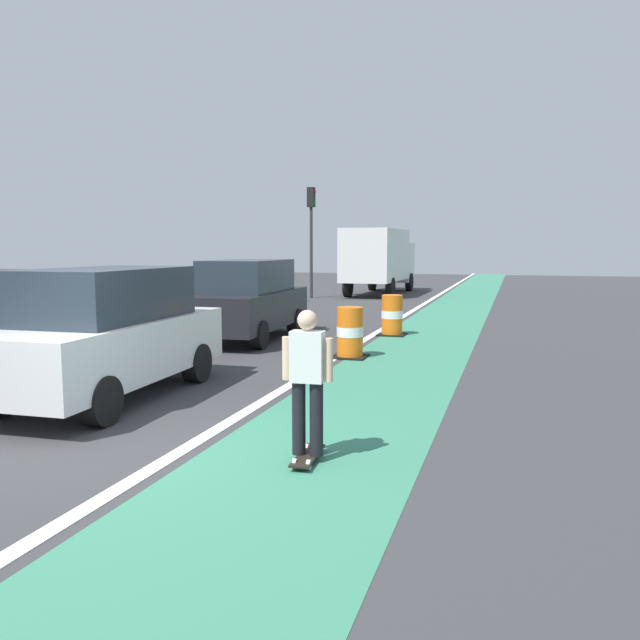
% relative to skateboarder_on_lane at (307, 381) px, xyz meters
% --- Properties ---
extents(ground_plane, '(100.00, 100.00, 0.00)m').
position_rel_skateboarder_on_lane_xyz_m(ground_plane, '(-2.41, -0.30, -0.91)').
color(ground_plane, '#38383A').
extents(bike_lane_strip, '(2.50, 80.00, 0.01)m').
position_rel_skateboarder_on_lane_xyz_m(bike_lane_strip, '(-0.01, 11.70, -0.91)').
color(bike_lane_strip, '#387F60').
rests_on(bike_lane_strip, ground).
extents(lane_divider_stripe, '(0.20, 80.00, 0.01)m').
position_rel_skateboarder_on_lane_xyz_m(lane_divider_stripe, '(-1.51, 11.70, -0.91)').
color(lane_divider_stripe, silver).
rests_on(lane_divider_stripe, ground).
extents(skateboarder_on_lane, '(0.57, 0.81, 1.69)m').
position_rel_skateboarder_on_lane_xyz_m(skateboarder_on_lane, '(0.00, 0.00, 0.00)').
color(skateboarder_on_lane, black).
rests_on(skateboarder_on_lane, ground).
extents(parked_suv_nearest, '(2.06, 4.67, 2.04)m').
position_rel_skateboarder_on_lane_xyz_m(parked_suv_nearest, '(-3.94, 1.89, 0.12)').
color(parked_suv_nearest, silver).
rests_on(parked_suv_nearest, ground).
extents(parked_suv_second, '(2.08, 4.68, 2.04)m').
position_rel_skateboarder_on_lane_xyz_m(parked_suv_second, '(-4.41, 8.38, 0.12)').
color(parked_suv_second, black).
rests_on(parked_suv_second, ground).
extents(traffic_barrel_front, '(0.73, 0.73, 1.09)m').
position_rel_skateboarder_on_lane_xyz_m(traffic_barrel_front, '(-1.23, 6.55, -0.38)').
color(traffic_barrel_front, orange).
rests_on(traffic_barrel_front, ground).
extents(traffic_barrel_mid, '(0.73, 0.73, 1.09)m').
position_rel_skateboarder_on_lane_xyz_m(traffic_barrel_mid, '(-1.02, 10.24, -0.38)').
color(traffic_barrel_mid, orange).
rests_on(traffic_barrel_mid, ground).
extents(delivery_truck_down_block, '(2.43, 7.63, 3.23)m').
position_rel_skateboarder_on_lane_xyz_m(delivery_truck_down_block, '(-4.47, 24.86, 0.94)').
color(delivery_truck_down_block, silver).
rests_on(delivery_truck_down_block, ground).
extents(traffic_light_corner, '(0.41, 0.32, 5.10)m').
position_rel_skateboarder_on_lane_xyz_m(traffic_light_corner, '(-7.01, 21.57, 2.59)').
color(traffic_light_corner, '#2D2D2D').
rests_on(traffic_light_corner, ground).
extents(pedestrian_crossing, '(0.34, 0.20, 1.61)m').
position_rel_skateboarder_on_lane_xyz_m(pedestrian_crossing, '(-6.54, 8.50, -0.05)').
color(pedestrian_crossing, '#33333D').
rests_on(pedestrian_crossing, ground).
extents(pedestrian_waiting, '(0.34, 0.20, 1.61)m').
position_rel_skateboarder_on_lane_xyz_m(pedestrian_waiting, '(-7.18, 19.01, -0.05)').
color(pedestrian_waiting, '#33333D').
rests_on(pedestrian_waiting, ground).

